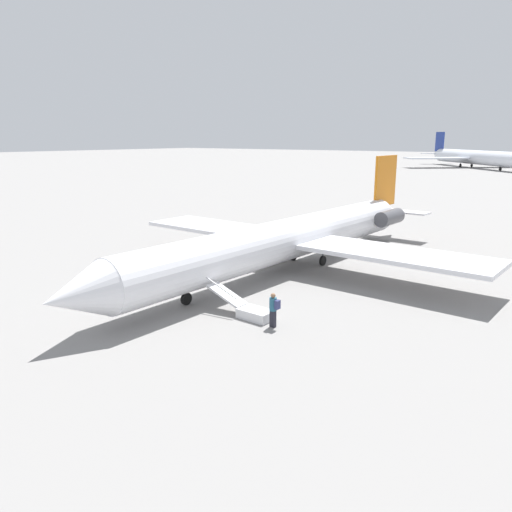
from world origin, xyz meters
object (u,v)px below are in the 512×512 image
object	(u,v)px
airplane_far_center	(473,157)
passenger	(274,308)
airplane_main	(294,237)
boarding_stairs	(249,310)

from	to	relation	value
airplane_far_center	passenger	distance (m)	147.49
airplane_main	passenger	size ratio (longest dim) A/B	20.63
airplane_main	airplane_far_center	distance (m)	136.40
boarding_stairs	passenger	bearing A→B (deg)	169.19
boarding_stairs	airplane_far_center	bearing A→B (deg)	-78.10
airplane_far_center	airplane_main	bearing A→B (deg)	-34.30
airplane_main	passenger	xyz separation A→B (m)	(10.34, 5.34, -1.23)
airplane_main	airplane_far_center	bearing A→B (deg)	-168.88
passenger	boarding_stairs	bearing A→B (deg)	-10.81
airplane_main	airplane_far_center	world-z (taller)	airplane_far_center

